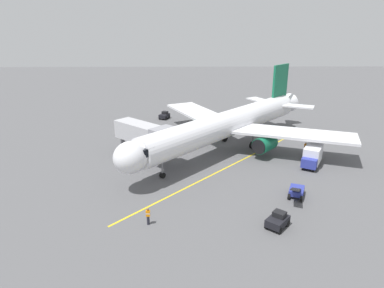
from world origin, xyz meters
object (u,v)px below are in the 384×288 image
Objects in this scene: ground_crew_marshaller at (148,216)px; belt_loader_near_nose at (296,191)px; box_truck_portside at (312,156)px; tug_rear_apron at (278,220)px; airplane at (229,124)px; ground_crew_wing_walker at (305,148)px; jet_bridge at (148,136)px; tug_starboard_side at (164,115)px.

belt_loader_near_nose is at bearing -161.69° from ground_crew_marshaller.
belt_loader_near_nose is (-15.62, -5.17, -0.17)m from ground_crew_marshaller.
tug_rear_apron is (8.31, 14.58, -0.68)m from box_truck_portside.
ground_crew_marshaller is at bearing 64.11° from airplane.
ground_crew_wing_walker is at bearing 169.74° from airplane.
box_truck_portside is at bearing -145.67° from ground_crew_marshaller.
jet_bridge is at bearing -5.12° from box_truck_portside.
box_truck_portside is at bearing 130.34° from tug_starboard_side.
tug_starboard_side is (10.73, -18.22, -3.30)m from airplane.
box_truck_portside reaches higher than ground_crew_marshaller.
jet_bridge is at bearing 6.72° from ground_crew_wing_walker.
belt_loader_near_nose is (-5.64, 15.40, -3.29)m from airplane.
jet_bridge is at bearing -50.44° from tug_rear_apron.
airplane is 12.50m from jet_bridge.
ground_crew_marshaller is 0.63× the size of tug_rear_apron.
tug_starboard_side is at bearing -42.81° from ground_crew_wing_walker.
jet_bridge is 21.68m from tug_rear_apron.
jet_bridge is 23.03m from ground_crew_wing_walker.
belt_loader_near_nose is at bearing 67.78° from ground_crew_wing_walker.
airplane is 21.40m from tug_starboard_side.
belt_loader_near_nose reaches higher than tug_rear_apron.
jet_bridge is 5.70× the size of ground_crew_marshaller.
ground_crew_marshaller is at bearing 95.75° from jet_bridge.
jet_bridge reaches higher than box_truck_portside.
jet_bridge is at bearing 22.03° from airplane.
jet_bridge reaches higher than ground_crew_wing_walker.
ground_crew_marshaller and ground_crew_wing_walker have the same top height.
tug_rear_apron is (9.02, 19.22, -0.18)m from ground_crew_wing_walker.
ground_crew_wing_walker is 0.37× the size of belt_loader_near_nose.
belt_loader_near_nose is 9.98m from box_truck_portside.
ground_crew_marshaller is 1.00× the size of ground_crew_wing_walker.
box_truck_portside is (0.72, 4.64, 0.50)m from ground_crew_wing_walker.
tug_starboard_side is (16.38, -33.62, -0.01)m from belt_loader_near_nose.
box_truck_portside is (-10.40, 6.65, -2.62)m from airplane.
airplane is at bearing 120.50° from tug_starboard_side.
airplane reaches higher than ground_crew_marshaller.
belt_loader_near_nose is 0.94× the size of box_truck_portside.
box_truck_portside is 1.83× the size of tug_starboard_side.
airplane is 11.71m from ground_crew_wing_walker.
jet_bridge reaches higher than tug_starboard_side.
box_truck_portside is 32.65m from tug_starboard_side.
ground_crew_marshaller is (9.98, 20.57, -3.12)m from airplane.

